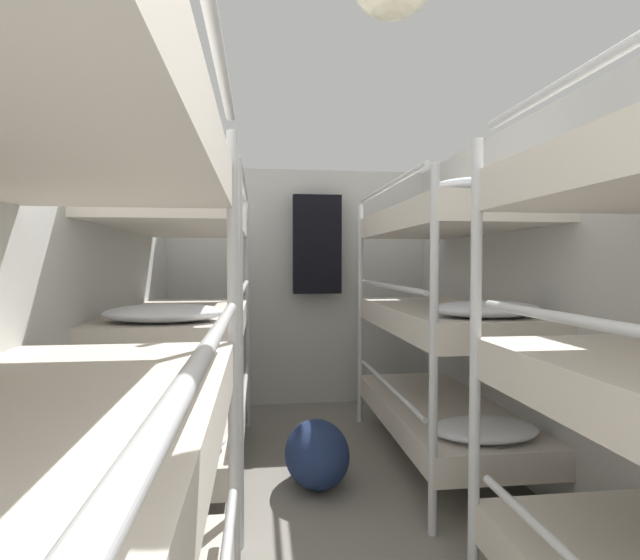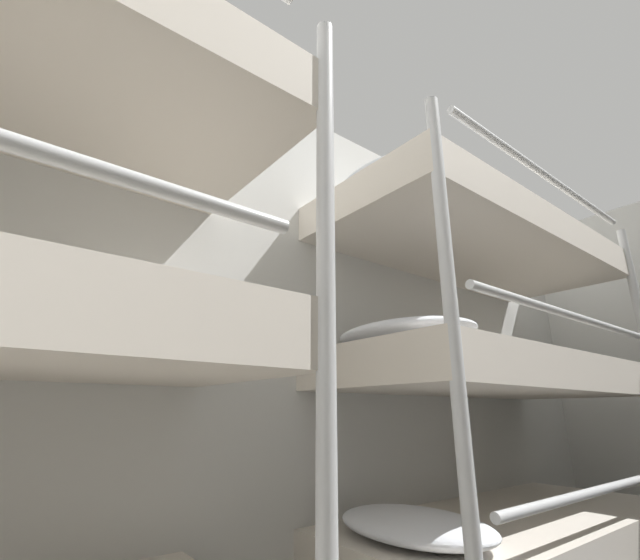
{
  "view_description": "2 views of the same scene",
  "coord_description": "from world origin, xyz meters",
  "px_view_note": "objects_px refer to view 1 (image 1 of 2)",
  "views": [
    {
      "loc": [
        -0.38,
        0.47,
        1.33
      ],
      "look_at": [
        0.0,
        3.54,
        1.23
      ],
      "focal_mm": 28.0,
      "sensor_mm": 36.0,
      "label": 1
    },
    {
      "loc": [
        0.25,
        1.74,
        0.8
      ],
      "look_at": [
        -0.72,
        2.51,
        1.18
      ],
      "focal_mm": 24.0,
      "sensor_mm": 36.0,
      "label": 2
    }
  ],
  "objects_px": {
    "bunk_stack_left_far": "(184,321)",
    "hanging_coat": "(317,244)",
    "bunk_stack_right_far": "(444,318)",
    "duffel_bag": "(317,454)"
  },
  "relations": [
    {
      "from": "bunk_stack_left_far",
      "to": "hanging_coat",
      "type": "distance_m",
      "value": 1.81
    },
    {
      "from": "bunk_stack_right_far",
      "to": "duffel_bag",
      "type": "xyz_separation_m",
      "value": [
        -0.86,
        -0.21,
        -0.78
      ]
    },
    {
      "from": "bunk_stack_right_far",
      "to": "duffel_bag",
      "type": "height_order",
      "value": "bunk_stack_right_far"
    },
    {
      "from": "bunk_stack_left_far",
      "to": "bunk_stack_right_far",
      "type": "bearing_deg",
      "value": 0.0
    },
    {
      "from": "bunk_stack_left_far",
      "to": "bunk_stack_right_far",
      "type": "xyz_separation_m",
      "value": [
        1.66,
        0.0,
        0.0
      ]
    },
    {
      "from": "bunk_stack_right_far",
      "to": "hanging_coat",
      "type": "distance_m",
      "value": 1.65
    },
    {
      "from": "bunk_stack_right_far",
      "to": "bunk_stack_left_far",
      "type": "bearing_deg",
      "value": 180.0
    },
    {
      "from": "bunk_stack_left_far",
      "to": "duffel_bag",
      "type": "bearing_deg",
      "value": -14.95
    },
    {
      "from": "bunk_stack_left_far",
      "to": "hanging_coat",
      "type": "relative_size",
      "value": 2.05
    },
    {
      "from": "bunk_stack_left_far",
      "to": "hanging_coat",
      "type": "bearing_deg",
      "value": 54.97
    }
  ]
}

